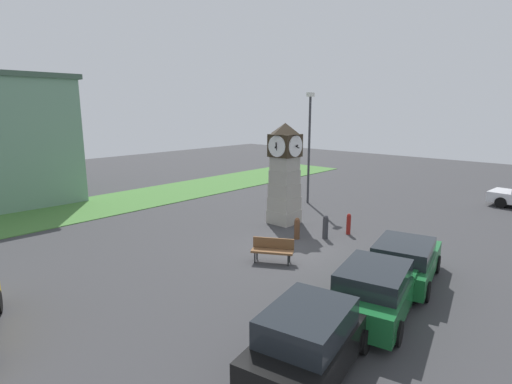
# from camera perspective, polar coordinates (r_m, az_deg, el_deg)

# --- Properties ---
(ground_plane) EXTENTS (71.86, 71.86, 0.00)m
(ground_plane) POSITION_cam_1_polar(r_m,az_deg,el_deg) (16.99, 5.13, -8.08)
(ground_plane) COLOR #38383A
(clock_tower) EXTENTS (1.59, 1.67, 5.08)m
(clock_tower) POSITION_cam_1_polar(r_m,az_deg,el_deg) (20.12, 4.12, 2.67)
(clock_tower) COLOR #A19C91
(clock_tower) RESTS_ON ground_plane
(bollard_near_tower) EXTENTS (0.25, 0.25, 0.99)m
(bollard_near_tower) POSITION_cam_1_polar(r_m,az_deg,el_deg) (18.09, 5.88, -5.16)
(bollard_near_tower) COLOR brown
(bollard_near_tower) RESTS_ON ground_plane
(bollard_mid_row) EXTENTS (0.25, 0.25, 1.10)m
(bollard_mid_row) POSITION_cam_1_polar(r_m,az_deg,el_deg) (18.29, 9.89, -4.92)
(bollard_mid_row) COLOR #333338
(bollard_mid_row) RESTS_ON ground_plane
(bollard_far_row) EXTENTS (0.20, 0.20, 1.00)m
(bollard_far_row) POSITION_cam_1_polar(r_m,az_deg,el_deg) (19.14, 13.09, -4.45)
(bollard_far_row) COLOR maroon
(bollard_far_row) RESTS_ON ground_plane
(car_navy_sedan) EXTENTS (4.22, 2.42, 1.62)m
(car_navy_sedan) POSITION_cam_1_polar(r_m,az_deg,el_deg) (9.45, 7.86, -19.99)
(car_navy_sedan) COLOR black
(car_navy_sedan) RESTS_ON ground_plane
(car_near_tower) EXTENTS (4.40, 2.63, 1.54)m
(car_near_tower) POSITION_cam_1_polar(r_m,az_deg,el_deg) (12.05, 16.65, -13.15)
(car_near_tower) COLOR #19602D
(car_near_tower) RESTS_ON ground_plane
(car_by_building) EXTENTS (4.37, 2.63, 1.45)m
(car_by_building) POSITION_cam_1_polar(r_m,az_deg,el_deg) (14.58, 20.45, -9.11)
(car_by_building) COLOR #19602D
(car_by_building) RESTS_ON ground_plane
(bench) EXTENTS (1.26, 1.65, 0.90)m
(bench) POSITION_cam_1_polar(r_m,az_deg,el_deg) (15.42, 2.40, -8.08)
(bench) COLOR brown
(bench) RESTS_ON ground_plane
(street_lamp_near_road) EXTENTS (0.50, 0.24, 6.70)m
(street_lamp_near_road) POSITION_cam_1_polar(r_m,az_deg,el_deg) (24.53, 7.62, 7.25)
(street_lamp_near_road) COLOR #333338
(street_lamp_near_road) RESTS_ON ground_plane
(grass_verge_far) EXTENTS (43.11, 5.57, 0.04)m
(grass_verge_far) POSITION_cam_1_polar(r_m,az_deg,el_deg) (26.44, -19.11, -1.38)
(grass_verge_far) COLOR #477A38
(grass_verge_far) RESTS_ON ground_plane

